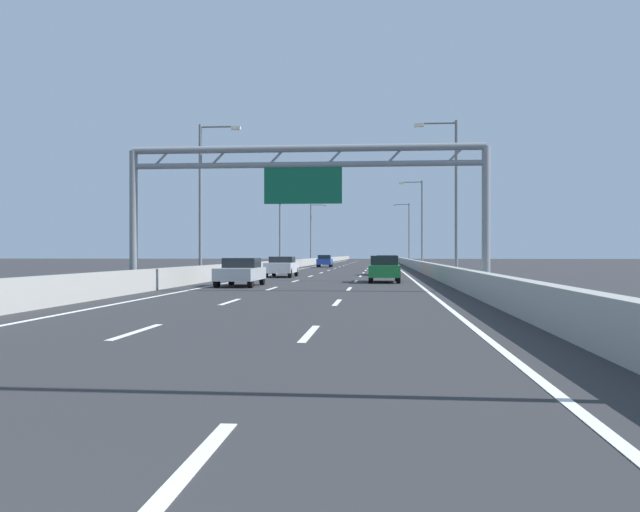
{
  "coord_description": "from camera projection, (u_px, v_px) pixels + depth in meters",
  "views": [
    {
      "loc": [
        3.23,
        -1.46,
        1.62
      ],
      "look_at": [
        -1.41,
        51.97,
        1.45
      ],
      "focal_mm": 39.06,
      "sensor_mm": 36.0,
      "label": 1
    }
  ],
  "objects": [
    {
      "name": "blue_car",
      "position": [
        325.0,
        261.0,
        84.77
      ],
      "size": [
        1.71,
        4.18,
        1.49
      ],
      "color": "#2347AD",
      "rests_on": "ground_plane"
    },
    {
      "name": "lane_dash_left_12",
      "position": [
        349.0,
        264.0,
        112.98
      ],
      "size": [
        0.16,
        3.0,
        0.01
      ],
      "primitive_type": "cube",
      "color": "white",
      "rests_on": "ground_plane"
    },
    {
      "name": "lane_dash_right_15",
      "position": [
        373.0,
        262.0,
        139.57
      ],
      "size": [
        0.16,
        3.0,
        0.01
      ],
      "primitive_type": "cube",
      "color": "white",
      "rests_on": "ground_plane"
    },
    {
      "name": "streetlamp_left_mid",
      "position": [
        204.0,
        192.0,
        42.3
      ],
      "size": [
        2.58,
        0.28,
        9.5
      ],
      "color": "slate",
      "rests_on": "ground_plane"
    },
    {
      "name": "lane_dash_right_9",
      "position": [
        369.0,
        267.0,
        85.77
      ],
      "size": [
        0.16,
        3.0,
        0.01
      ],
      "primitive_type": "cube",
      "color": "white",
      "rests_on": "ground_plane"
    },
    {
      "name": "lane_dash_right_5",
      "position": [
        360.0,
        276.0,
        49.91
      ],
      "size": [
        0.16,
        3.0,
        0.01
      ],
      "primitive_type": "cube",
      "color": "white",
      "rests_on": "ground_plane"
    },
    {
      "name": "lane_dash_left_14",
      "position": [
        354.0,
        262.0,
        130.91
      ],
      "size": [
        0.16,
        3.0,
        0.01
      ],
      "primitive_type": "cube",
      "color": "white",
      "rests_on": "ground_plane"
    },
    {
      "name": "lane_dash_right_10",
      "position": [
        370.0,
        266.0,
        94.74
      ],
      "size": [
        0.16,
        3.0,
        0.01
      ],
      "primitive_type": "cube",
      "color": "white",
      "rests_on": "ground_plane"
    },
    {
      "name": "streetlamp_right_distant",
      "position": [
        408.0,
        230.0,
        108.27
      ],
      "size": [
        2.58,
        0.28,
        9.5
      ],
      "color": "slate",
      "rests_on": "ground_plane"
    },
    {
      "name": "silver_car",
      "position": [
        241.0,
        272.0,
        34.76
      ],
      "size": [
        1.85,
        4.4,
        1.41
      ],
      "color": "#A8ADB2",
      "rests_on": "ground_plane"
    },
    {
      "name": "lane_dash_left_10",
      "position": [
        343.0,
        266.0,
        95.05
      ],
      "size": [
        0.16,
        3.0,
        0.01
      ],
      "primitive_type": "cube",
      "color": "white",
      "rests_on": "ground_plane"
    },
    {
      "name": "lane_dash_left_8",
      "position": [
        335.0,
        268.0,
        77.12
      ],
      "size": [
        0.16,
        3.0,
        0.01
      ],
      "primitive_type": "cube",
      "color": "white",
      "rests_on": "ground_plane"
    },
    {
      "name": "lane_dash_left_5",
      "position": [
        311.0,
        276.0,
        50.22
      ],
      "size": [
        0.16,
        3.0,
        0.01
      ],
      "primitive_type": "cube",
      "color": "white",
      "rests_on": "ground_plane"
    },
    {
      "name": "white_car",
      "position": [
        282.0,
        266.0,
        48.64
      ],
      "size": [
        1.85,
        4.65,
        1.43
      ],
      "color": "silver",
      "rests_on": "ground_plane"
    },
    {
      "name": "lane_dash_left_2",
      "position": [
        230.0,
        302.0,
        23.32
      ],
      "size": [
        0.16,
        3.0,
        0.01
      ],
      "primitive_type": "cube",
      "color": "white",
      "rests_on": "ground_plane"
    },
    {
      "name": "lane_dash_right_17",
      "position": [
        374.0,
        261.0,
        157.5
      ],
      "size": [
        0.16,
        3.0,
        0.01
      ],
      "primitive_type": "cube",
      "color": "white",
      "rests_on": "ground_plane"
    },
    {
      "name": "streetlamp_left_far",
      "position": [
        282.0,
        219.0,
        75.93
      ],
      "size": [
        2.58,
        0.28,
        9.5
      ],
      "color": "slate",
      "rests_on": "ground_plane"
    },
    {
      "name": "lane_dash_right_6",
      "position": [
        363.0,
        273.0,
        58.87
      ],
      "size": [
        0.16,
        3.0,
        0.01
      ],
      "primitive_type": "cube",
      "color": "white",
      "rests_on": "ground_plane"
    },
    {
      "name": "lane_dash_right_3",
      "position": [
        349.0,
        289.0,
        31.97
      ],
      "size": [
        0.16,
        3.0,
        0.01
      ],
      "primitive_type": "cube",
      "color": "white",
      "rests_on": "ground_plane"
    },
    {
      "name": "lane_dash_left_11",
      "position": [
        347.0,
        265.0,
        104.01
      ],
      "size": [
        0.16,
        3.0,
        0.01
      ],
      "primitive_type": "cube",
      "color": "white",
      "rests_on": "ground_plane"
    },
    {
      "name": "green_car",
      "position": [
        384.0,
        269.0,
        39.62
      ],
      "size": [
        1.73,
        4.57,
        1.52
      ],
      "color": "#1E7A38",
      "rests_on": "ground_plane"
    },
    {
      "name": "lane_dash_right_8",
      "position": [
        367.0,
        268.0,
        76.8
      ],
      "size": [
        0.16,
        3.0,
        0.01
      ],
      "primitive_type": "cube",
      "color": "white",
      "rests_on": "ground_plane"
    },
    {
      "name": "edge_line_left",
      "position": [
        315.0,
        266.0,
        89.87
      ],
      "size": [
        0.16,
        176.0,
        0.01
      ],
      "primitive_type": "cube",
      "color": "white",
      "rests_on": "ground_plane"
    },
    {
      "name": "lane_dash_right_4",
      "position": [
        356.0,
        281.0,
        40.94
      ],
      "size": [
        0.16,
        3.0,
        0.01
      ],
      "primitive_type": "cube",
      "color": "white",
      "rests_on": "ground_plane"
    },
    {
      "name": "lane_dash_left_3",
      "position": [
        272.0,
        289.0,
        32.28
      ],
      "size": [
        0.16,
        3.0,
        0.01
      ],
      "primitive_type": "cube",
      "color": "white",
      "rests_on": "ground_plane"
    },
    {
      "name": "barrier_right",
      "position": [
        403.0,
        261.0,
        110.73
      ],
      "size": [
        0.45,
        220.0,
        0.95
      ],
      "color": "#9E9E99",
      "rests_on": "ground_plane"
    },
    {
      "name": "lane_dash_right_7",
      "position": [
        366.0,
        270.0,
        67.84
      ],
      "size": [
        0.16,
        3.0,
        0.01
      ],
      "primitive_type": "cube",
      "color": "white",
      "rests_on": "ground_plane"
    },
    {
      "name": "lane_dash_right_1",
      "position": [
        309.0,
        334.0,
        14.04
      ],
      "size": [
        0.16,
        3.0,
        0.01
      ],
      "primitive_type": "cube",
      "color": "white",
      "rests_on": "ground_plane"
    },
    {
      "name": "lane_dash_right_16",
      "position": [
        374.0,
        261.0,
        148.53
      ],
      "size": [
        0.16,
        3.0,
        0.01
      ],
      "primitive_type": "cube",
      "color": "white",
      "rests_on": "ground_plane"
    },
    {
      "name": "streetlamp_right_far",
      "position": [
        420.0,
        219.0,
        74.64
      ],
      "size": [
        2.58,
        0.28,
        9.5
      ],
      "color": "slate",
      "rests_on": "ground_plane"
    },
    {
      "name": "lane_dash_right_13",
      "position": [
        372.0,
        263.0,
        121.63
      ],
      "size": [
        0.16,
        3.0,
        0.01
      ],
      "primitive_type": "cube",
      "color": "white",
      "rests_on": "ground_plane"
    },
    {
      "name": "lane_dash_right_0",
      "position": [
        184.0,
        474.0,
        5.07
      ],
      "size": [
        0.16,
        3.0,
        0.01
      ],
      "primitive_type": "cube",
      "color": "white",
      "rests_on": "ground_plane"
    },
    {
      "name": "lane_dash_right_12",
      "position": [
        371.0,
        264.0,
        112.67
      ],
      "size": [
        0.16,
        3.0,
        0.01
      ],
      "primitive_type": "cube",
      "color": "white",
      "rests_on": "ground_plane"
    },
    {
      "name": "barrier_left",
      "position": [
        317.0,
        261.0,
        111.93
      ],
      "size": [
        0.45,
        220.0,
        0.95
      ],
      "color": "#9E9E99",
      "rests_on": "ground_plane"
    },
    {
      "name": "lane_dash_left_7",
      "position": [
        329.0,
        270.0,
        68.15
      ],
      "size": [
        0.16,
        3.0,
        0.01
      ],
      "primitive_type": "cube",
      "color": "white",
      "rests_on": "ground_plane"
    },
    {
      "name": "edge_line_right",
      "position": [
        396.0,
        266.0,
        88.96
      ],
      "size": [
        0.16,
        176.0,
        0.01
      ],
      "primitive_type": "cube",
      "color": "white",
      "rests_on": "ground_plane"
    },
    {
      "name": "lane_dash_left_13",
      "position": [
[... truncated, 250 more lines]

